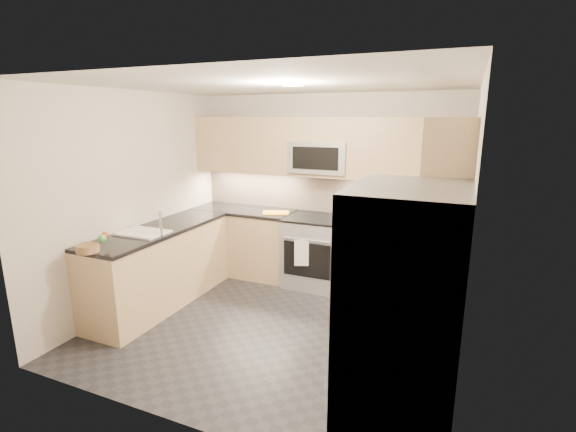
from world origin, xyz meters
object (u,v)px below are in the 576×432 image
object	(u,v)px
gas_range	(316,252)
fruit_basket	(88,248)
refrigerator	(402,323)
cutting_board	(276,213)
microwave	(320,157)
utensil_bowl	(427,220)

from	to	relation	value
gas_range	fruit_basket	size ratio (longest dim) A/B	4.30
refrigerator	fruit_basket	world-z (taller)	refrigerator
cutting_board	gas_range	bearing A→B (deg)	2.74
microwave	refrigerator	xyz separation A→B (m)	(1.45, -2.55, -0.80)
refrigerator	utensil_bowl	size ratio (longest dim) A/B	6.18
utensil_bowl	cutting_board	bearing A→B (deg)	-179.10
gas_range	fruit_basket	bearing A→B (deg)	-124.04
fruit_basket	microwave	bearing A→B (deg)	57.38
gas_range	microwave	size ratio (longest dim) A/B	1.20
gas_range	fruit_basket	xyz separation A→B (m)	(-1.52, -2.25, 0.52)
cutting_board	fruit_basket	distance (m)	2.42
refrigerator	gas_range	bearing A→B (deg)	120.88
gas_range	microwave	distance (m)	1.25
microwave	refrigerator	size ratio (longest dim) A/B	0.42
fruit_basket	cutting_board	bearing A→B (deg)	66.77
utensil_bowl	cutting_board	world-z (taller)	utensil_bowl
microwave	cutting_board	bearing A→B (deg)	-164.93
microwave	cutting_board	world-z (taller)	microwave
microwave	refrigerator	distance (m)	3.04
gas_range	utensil_bowl	distance (m)	1.48
gas_range	cutting_board	xyz separation A→B (m)	(-0.56, -0.03, 0.49)
refrigerator	fruit_basket	bearing A→B (deg)	176.57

